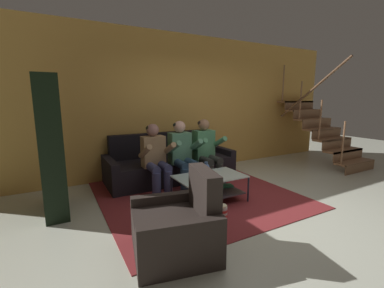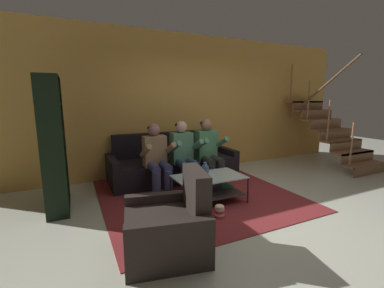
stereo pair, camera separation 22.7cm
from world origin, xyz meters
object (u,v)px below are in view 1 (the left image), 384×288
person_seated_middle (182,152)px  bookshelf (49,154)px  couch (170,165)px  person_seated_right (207,149)px  person_seated_left (156,156)px  armchair (178,227)px  popcorn_tub (222,210)px  coffee_table (210,185)px  vase (206,169)px  book_stack (200,177)px

person_seated_middle → bookshelf: bookshelf is taller
couch → person_seated_right: person_seated_right is taller
person_seated_left → armchair: 1.84m
person_seated_left → popcorn_tub: size_ratio=6.45×
person_seated_right → coffee_table: person_seated_right is taller
person_seated_left → person_seated_middle: size_ratio=0.98×
couch → coffee_table: couch is taller
person_seated_right → vase: size_ratio=5.51×
person_seated_left → couch: bearing=48.1°
person_seated_right → vase: bearing=-122.5°
person_seated_left → person_seated_right: 1.01m
person_seated_middle → coffee_table: bearing=-85.3°
coffee_table → book_stack: 0.32m
person_seated_middle → armchair: (-0.93, -1.76, -0.37)m
person_seated_right → coffee_table: size_ratio=1.14×
armchair → person_seated_middle: bearing=62.0°
popcorn_tub → person_seated_middle: bearing=87.4°
person_seated_right → book_stack: size_ratio=4.94×
bookshelf → person_seated_middle: bearing=2.0°
bookshelf → armchair: size_ratio=1.95×
person_seated_left → bookshelf: (-1.55, -0.07, 0.20)m
couch → popcorn_tub: bearing=-91.8°
coffee_table → armchair: (-1.00, -0.96, 0.01)m
couch → bookshelf: bookshelf is taller
armchair → popcorn_tub: (0.87, 0.44, -0.19)m
person_seated_left → coffee_table: 1.04m
popcorn_tub → armchair: bearing=-153.3°
couch → vase: bearing=-89.5°
person_seated_left → vase: bearing=-56.1°
person_seated_middle → popcorn_tub: size_ratio=6.61×
couch → armchair: size_ratio=2.55×
person_seated_left → armchair: bearing=-103.8°
vase → book_stack: vase is taller
person_seated_left → book_stack: 0.98m
person_seated_left → popcorn_tub: (0.44, -1.31, -0.54)m
person_seated_left → popcorn_tub: person_seated_left is taller
person_seated_right → book_stack: person_seated_right is taller
person_seated_middle → armchair: 2.02m
armchair → person_seated_right: bearing=50.7°
person_seated_middle → coffee_table: person_seated_middle is taller
vase → person_seated_right: bearing=57.5°
bookshelf → book_stack: bearing=-23.9°
vase → bookshelf: (-2.07, 0.70, 0.32)m
vase → bookshelf: 2.20m
person_seated_right → armchair: size_ratio=1.24×
popcorn_tub → book_stack: bearing=105.3°
person_seated_right → coffee_table: bearing=-118.7°
person_seated_right → vase: 0.92m
bookshelf → coffee_table: bearing=-18.9°
coffee_table → armchair: 1.38m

